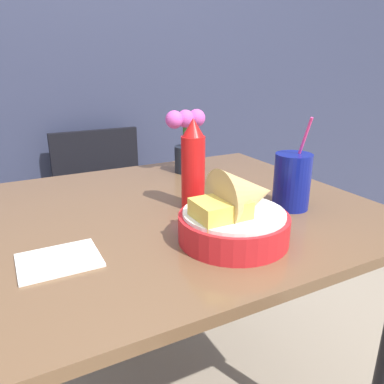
# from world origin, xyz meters

# --- Properties ---
(wall_window) EXTENTS (7.00, 0.06, 2.60)m
(wall_window) POSITION_xyz_m (0.00, 1.00, 1.30)
(wall_window) COLOR #2D334C
(wall_window) RESTS_ON ground_plane
(dining_table) EXTENTS (1.00, 0.87, 0.77)m
(dining_table) POSITION_xyz_m (0.00, 0.00, 0.66)
(dining_table) COLOR brown
(dining_table) RESTS_ON ground_plane
(chair_far_window) EXTENTS (0.40, 0.40, 0.84)m
(chair_far_window) POSITION_xyz_m (0.00, 0.78, 0.50)
(chair_far_window) COLOR black
(chair_far_window) RESTS_ON ground_plane
(food_basket) EXTENTS (0.23, 0.23, 0.16)m
(food_basket) POSITION_xyz_m (0.03, -0.24, 0.83)
(food_basket) COLOR red
(food_basket) RESTS_ON dining_table
(ketchup_bottle) EXTENTS (0.06, 0.06, 0.23)m
(ketchup_bottle) POSITION_xyz_m (0.04, -0.03, 0.89)
(ketchup_bottle) COLOR red
(ketchup_bottle) RESTS_ON dining_table
(drink_cup) EXTENTS (0.09, 0.09, 0.24)m
(drink_cup) POSITION_xyz_m (0.26, -0.15, 0.84)
(drink_cup) COLOR navy
(drink_cup) RESTS_ON dining_table
(flower_vase) EXTENTS (0.14, 0.08, 0.21)m
(flower_vase) POSITION_xyz_m (0.17, 0.28, 0.89)
(flower_vase) COLOR black
(flower_vase) RESTS_ON dining_table
(napkin) EXTENTS (0.15, 0.12, 0.01)m
(napkin) POSITION_xyz_m (-0.32, -0.16, 0.78)
(napkin) COLOR white
(napkin) RESTS_ON dining_table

